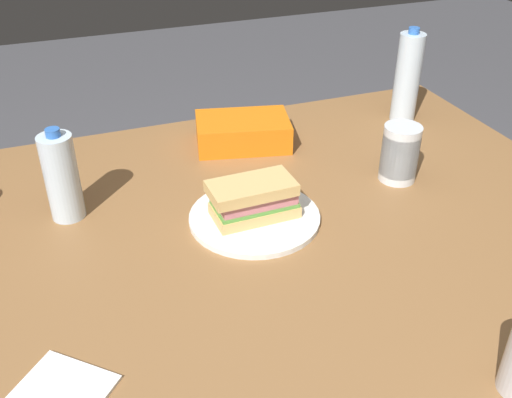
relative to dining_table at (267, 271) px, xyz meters
name	(u,v)px	position (x,y,z in m)	size (l,w,h in m)	color
dining_table	(267,271)	(0.00, 0.00, 0.00)	(1.50, 1.18, 0.74)	olive
paper_plate	(256,217)	(0.00, -0.07, 0.09)	(0.27, 0.27, 0.01)	white
sandwich	(255,199)	(0.00, -0.07, 0.13)	(0.18, 0.10, 0.08)	#DBB26B
chip_bag	(243,132)	(-0.09, -0.40, 0.11)	(0.23, 0.15, 0.07)	orange
water_bottle_tall	(407,77)	(-0.55, -0.39, 0.20)	(0.07, 0.07, 0.25)	silver
plastic_cup_stack	(400,153)	(-0.36, -0.12, 0.14)	(0.08, 0.08, 0.13)	silver
water_bottle_spare	(62,177)	(0.35, -0.22, 0.17)	(0.07, 0.07, 0.20)	silver
paper_napkin	(57,397)	(0.42, 0.25, 0.08)	(0.13, 0.13, 0.01)	white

